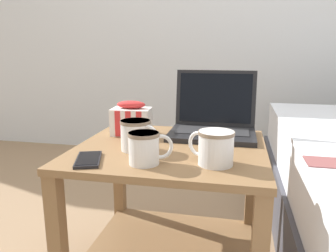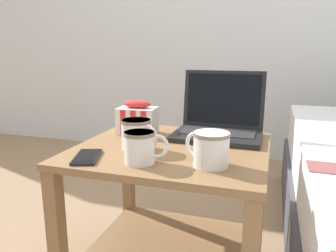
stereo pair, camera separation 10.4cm
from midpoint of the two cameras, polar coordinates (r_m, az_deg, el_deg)
name	(u,v)px [view 1 (the left image)]	position (r m, az deg, el deg)	size (l,w,h in m)	color
bedside_table	(171,198)	(1.17, -2.16, -12.48)	(0.63, 0.58, 0.53)	olive
laptop	(213,122)	(1.25, 5.51, 0.69)	(0.32, 0.27, 0.24)	black
mug_front_left	(215,146)	(0.92, 5.00, -3.53)	(0.14, 0.10, 0.10)	white
mug_front_right	(145,146)	(0.93, -7.24, -3.59)	(0.13, 0.09, 0.09)	white
mug_mid_center	(136,134)	(1.06, -8.35, -1.37)	(0.14, 0.10, 0.10)	white
snack_bag	(131,120)	(1.26, -8.75, 1.10)	(0.15, 0.11, 0.13)	white
cell_phone	(88,159)	(1.00, -16.65, -5.64)	(0.11, 0.15, 0.01)	black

